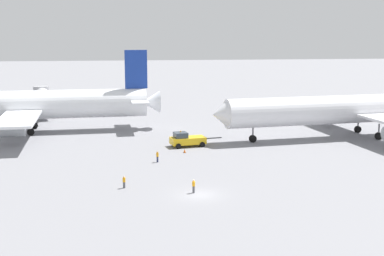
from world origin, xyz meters
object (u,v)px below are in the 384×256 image
(ground_crew_wing_walker_right, at_px, (194,186))
(pushback_tug, at_px, (187,140))
(ground_crew_ramp_agent_by_cones, at_px, (157,156))
(airliner_at_gate_left, at_px, (15,106))
(traffic_cone_nose_left, at_px, (185,151))
(ground_crew_marshaller_foreground, at_px, (124,182))
(jet_bridge, at_px, (44,97))
(airliner_being_pushed, at_px, (355,109))

(ground_crew_wing_walker_right, bearing_deg, pushback_tug, 84.97)
(pushback_tug, height_order, ground_crew_wing_walker_right, pushback_tug)
(ground_crew_ramp_agent_by_cones, relative_size, ground_crew_wing_walker_right, 1.01)
(airliner_at_gate_left, bearing_deg, ground_crew_wing_walker_right, -55.84)
(ground_crew_ramp_agent_by_cones, distance_m, traffic_cone_nose_left, 7.44)
(ground_crew_marshaller_foreground, relative_size, traffic_cone_nose_left, 2.58)
(jet_bridge, bearing_deg, ground_crew_marshaller_foreground, -73.67)
(airliner_at_gate_left, relative_size, ground_crew_marshaller_foreground, 36.59)
(airliner_at_gate_left, height_order, ground_crew_marshaller_foreground, airliner_at_gate_left)
(airliner_at_gate_left, bearing_deg, pushback_tug, -27.84)
(ground_crew_ramp_agent_by_cones, xyz_separation_m, ground_crew_marshaller_foreground, (-4.98, -12.64, -0.09))
(pushback_tug, bearing_deg, traffic_cone_nose_left, -101.00)
(airliner_being_pushed, height_order, pushback_tug, airliner_being_pushed)
(pushback_tug, height_order, ground_crew_marshaller_foreground, pushback_tug)
(pushback_tug, relative_size, ground_crew_ramp_agent_by_cones, 5.41)
(ground_crew_ramp_agent_by_cones, height_order, ground_crew_wing_walker_right, ground_crew_ramp_agent_by_cones)
(ground_crew_marshaller_foreground, distance_m, jet_bridge, 65.50)
(pushback_tug, distance_m, ground_crew_ramp_agent_by_cones, 11.82)
(airliner_being_pushed, bearing_deg, ground_crew_marshaller_foreground, -147.24)
(airliner_at_gate_left, bearing_deg, jet_bridge, 84.62)
(airliner_being_pushed, height_order, ground_crew_ramp_agent_by_cones, airliner_being_pushed)
(airliner_at_gate_left, relative_size, ground_crew_wing_walker_right, 33.92)
(ground_crew_marshaller_foreground, xyz_separation_m, ground_crew_wing_walker_right, (8.33, -3.12, 0.07))
(airliner_being_pushed, bearing_deg, airliner_at_gate_left, 169.03)
(ground_crew_marshaller_foreground, bearing_deg, ground_crew_wing_walker_right, -20.53)
(traffic_cone_nose_left, bearing_deg, jet_bridge, 122.32)
(pushback_tug, xyz_separation_m, ground_crew_ramp_agent_by_cones, (-5.65, -10.37, -0.30))
(ground_crew_ramp_agent_by_cones, distance_m, ground_crew_marshaller_foreground, 13.58)
(ground_crew_ramp_agent_by_cones, xyz_separation_m, ground_crew_wing_walker_right, (3.35, -15.76, -0.02))
(ground_crew_wing_walker_right, bearing_deg, airliner_being_pushed, 41.74)
(traffic_cone_nose_left, bearing_deg, ground_crew_ramp_agent_by_cones, -129.78)
(airliner_being_pushed, xyz_separation_m, traffic_cone_nose_left, (-32.68, -8.95, -4.85))
(ground_crew_wing_walker_right, distance_m, jet_bridge, 71.18)
(airliner_at_gate_left, bearing_deg, airliner_being_pushed, -10.97)
(airliner_being_pushed, relative_size, jet_bridge, 2.82)
(ground_crew_marshaller_foreground, bearing_deg, ground_crew_ramp_agent_by_cones, 68.50)
(airliner_at_gate_left, height_order, traffic_cone_nose_left, airliner_at_gate_left)
(airliner_at_gate_left, xyz_separation_m, traffic_cone_nose_left, (30.31, -21.16, -4.97))
(airliner_being_pushed, relative_size, ground_crew_marshaller_foreground, 34.96)
(traffic_cone_nose_left, bearing_deg, ground_crew_wing_walker_right, -93.71)
(airliner_being_pushed, relative_size, traffic_cone_nose_left, 90.33)
(ground_crew_marshaller_foreground, distance_m, traffic_cone_nose_left, 20.76)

